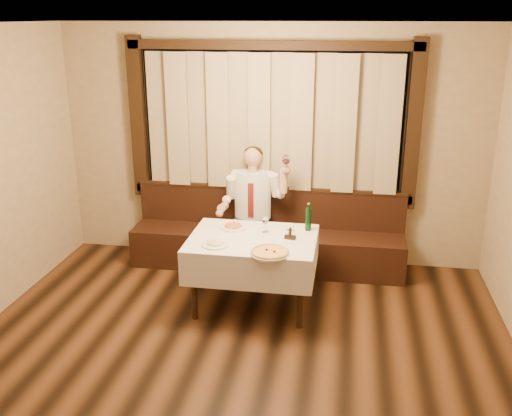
% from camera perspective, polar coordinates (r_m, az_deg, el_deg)
% --- Properties ---
extents(room, '(5.01, 6.01, 2.81)m').
position_cam_1_polar(room, '(4.78, -1.83, 2.14)').
color(room, black).
rests_on(room, ground).
extents(banquette, '(3.20, 0.61, 0.94)m').
position_cam_1_polar(banquette, '(6.81, 1.14, -3.30)').
color(banquette, black).
rests_on(banquette, ground).
extents(dining_table, '(1.27, 0.97, 0.76)m').
position_cam_1_polar(dining_table, '(5.74, -0.33, -3.93)').
color(dining_table, black).
rests_on(dining_table, ground).
extents(pizza, '(0.38, 0.38, 0.04)m').
position_cam_1_polar(pizza, '(5.32, 1.38, -4.43)').
color(pizza, white).
rests_on(pizza, dining_table).
extents(pasta_red, '(0.29, 0.29, 0.10)m').
position_cam_1_polar(pasta_red, '(5.94, -2.31, -1.64)').
color(pasta_red, white).
rests_on(pasta_red, dining_table).
extents(pasta_cream, '(0.27, 0.27, 0.09)m').
position_cam_1_polar(pasta_cream, '(5.51, -4.12, -3.37)').
color(pasta_cream, white).
rests_on(pasta_cream, dining_table).
extents(green_bottle, '(0.06, 0.06, 0.29)m').
position_cam_1_polar(green_bottle, '(5.87, 5.26, -1.08)').
color(green_bottle, '#0E4519').
rests_on(green_bottle, dining_table).
extents(table_wine_glass, '(0.06, 0.06, 0.17)m').
position_cam_1_polar(table_wine_glass, '(5.79, 0.93, -1.32)').
color(table_wine_glass, white).
rests_on(table_wine_glass, dining_table).
extents(cruet_caddy, '(0.12, 0.07, 0.12)m').
position_cam_1_polar(cruet_caddy, '(5.66, 3.43, -2.71)').
color(cruet_caddy, black).
rests_on(cruet_caddy, dining_table).
extents(seated_man, '(0.80, 0.60, 1.45)m').
position_cam_1_polar(seated_man, '(6.57, -0.38, 0.76)').
color(seated_man, black).
rests_on(seated_man, ground).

